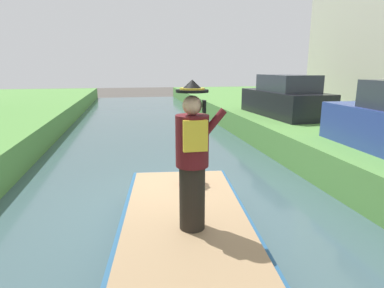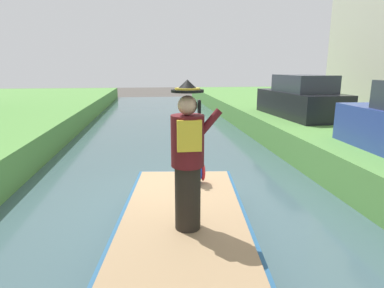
% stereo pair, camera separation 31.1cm
% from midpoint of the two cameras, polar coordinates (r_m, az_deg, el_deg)
% --- Properties ---
extents(ground_plane, '(80.00, 80.00, 0.00)m').
position_cam_midpoint_polar(ground_plane, '(6.26, -1.47, -12.17)').
color(ground_plane, '#4C4742').
extents(canal_water, '(6.67, 48.00, 0.10)m').
position_cam_midpoint_polar(canal_water, '(6.24, -1.48, -11.76)').
color(canal_water, '#3D565B').
rests_on(canal_water, ground).
extents(boat, '(2.25, 4.37, 0.61)m').
position_cam_midpoint_polar(boat, '(4.71, 0.46, -15.83)').
color(boat, '#23517A').
rests_on(boat, canal_water).
extents(person_pirate, '(0.61, 0.42, 1.85)m').
position_cam_midpoint_polar(person_pirate, '(3.91, 1.57, -2.40)').
color(person_pirate, black).
rests_on(person_pirate, boat).
extents(parrot_plush, '(0.36, 0.34, 0.57)m').
position_cam_midpoint_polar(parrot_plush, '(5.66, 2.13, -4.60)').
color(parrot_plush, blue).
rests_on(parrot_plush, boat).
extents(parked_car_dark, '(1.95, 4.10, 1.50)m').
position_cam_midpoint_polar(parked_car_dark, '(12.60, 19.20, 7.44)').
color(parked_car_dark, black).
rests_on(parked_car_dark, grass_bank_far).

